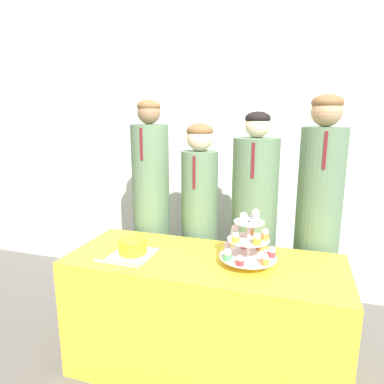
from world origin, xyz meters
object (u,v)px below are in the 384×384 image
cake_knife (109,262)px  student_0 (152,217)px  cupcake_stand (249,242)px  student_1 (199,231)px  student_2 (253,234)px  student_3 (317,231)px  round_cake (133,246)px

cake_knife → student_0: (-0.06, 0.71, 0.05)m
cake_knife → student_0: student_0 is taller
cake_knife → cupcake_stand: bearing=16.7°
student_1 → student_2: 0.39m
cake_knife → student_1: bearing=66.8°
cake_knife → student_3: (1.12, 0.71, 0.07)m
student_1 → student_3: (0.80, 0.00, 0.08)m
round_cake → student_3: bearing=28.9°
student_1 → student_3: size_ratio=0.89×
round_cake → cake_knife: 0.17m
student_1 → student_2: (0.39, 0.00, 0.01)m
student_1 → student_2: student_2 is taller
student_3 → student_1: bearing=-180.0°
cupcake_stand → student_2: bearing=94.5°
round_cake → student_0: size_ratio=0.14×
cake_knife → student_3: student_3 is taller
round_cake → cake_knife: size_ratio=0.82×
round_cake → student_2: 0.85m
student_3 → cake_knife: bearing=-147.4°
cake_knife → student_2: size_ratio=0.18×
round_cake → student_0: (-0.14, 0.57, -0.01)m
student_0 → student_2: bearing=0.0°
cake_knife → student_2: (0.71, 0.71, -0.00)m
round_cake → student_1: student_1 is taller
round_cake → student_2: bearing=42.4°
round_cake → student_2: size_ratio=0.15×
student_0 → student_3: (1.18, 0.00, 0.01)m
student_2 → cupcake_stand: bearing=-85.5°
cake_knife → student_2: bearing=46.1°
student_0 → cake_knife: bearing=-85.4°
cupcake_stand → cake_knife: bearing=-164.1°
cake_knife → student_0: 0.72m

